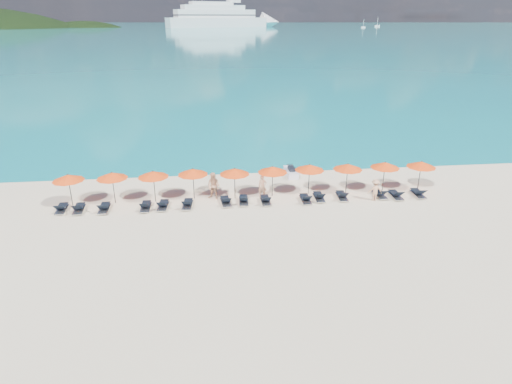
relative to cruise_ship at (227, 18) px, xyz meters
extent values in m
plane|color=beige|center=(-26.09, -545.27, -10.77)|extent=(1400.00, 1400.00, 0.00)
cube|color=#1FA9B2|center=(-26.09, 114.73, -10.76)|extent=(1600.00, 1300.00, 0.01)
ellipsoid|color=black|center=(-176.09, 14.73, -45.77)|extent=(162.00, 126.00, 85.50)
cube|color=silver|center=(-12.40, -4.58, -5.14)|extent=(124.00, 64.09, 11.26)
cone|color=silver|center=(57.32, 21.19, -5.14)|extent=(31.83, 31.83, 24.78)
cube|color=silver|center=(-14.51, -5.36, 5.00)|extent=(99.59, 52.33, 9.01)
cube|color=silver|center=(-16.62, -6.15, 11.75)|extent=(77.90, 42.48, 5.63)
cube|color=silver|center=(-18.73, -6.93, 16.26)|extent=(53.49, 30.72, 3.94)
cube|color=black|center=(-14.51, -5.36, 3.31)|extent=(100.83, 52.97, 1.01)
cube|color=black|center=(-14.51, -5.36, 7.25)|extent=(98.35, 51.69, 1.01)
cube|color=silver|center=(161.06, -37.67, -10.08)|extent=(5.14, 1.71, 1.37)
cylinder|color=silver|center=(161.06, -37.67, -5.63)|extent=(0.31, 0.31, 8.57)
cube|color=silver|center=(202.10, 23.29, -9.89)|extent=(6.60, 2.20, 1.76)
cylinder|color=silver|center=(202.10, 23.29, -4.17)|extent=(0.40, 0.40, 11.00)
cube|color=white|center=(-22.56, -536.20, -10.49)|extent=(0.89, 2.23, 0.51)
cube|color=black|center=(-22.55, -536.38, -10.13)|extent=(0.49, 0.93, 0.32)
cylinder|color=black|center=(-22.58, -535.65, -9.99)|extent=(0.51, 0.07, 0.06)
imported|color=tan|center=(-25.42, -540.36, -9.95)|extent=(0.61, 0.41, 1.63)
imported|color=tan|center=(-28.85, -540.25, -9.81)|extent=(1.08, 0.92, 1.93)
imported|color=tan|center=(-17.71, -541.83, -9.98)|extent=(1.03, 0.51, 1.57)
cylinder|color=black|center=(-38.47, -540.32, -9.67)|extent=(0.05, 0.05, 2.20)
cone|color=#FF4811|center=(-38.47, -540.32, -8.75)|extent=(2.10, 2.10, 0.42)
sphere|color=black|center=(-38.47, -540.32, -8.53)|extent=(0.08, 0.08, 0.08)
cylinder|color=black|center=(-35.65, -540.23, -9.67)|extent=(0.05, 0.05, 2.20)
cone|color=#FF4811|center=(-35.65, -540.23, -8.75)|extent=(2.10, 2.10, 0.42)
sphere|color=black|center=(-35.65, -540.23, -8.53)|extent=(0.08, 0.08, 0.08)
cylinder|color=black|center=(-32.92, -540.27, -9.67)|extent=(0.05, 0.05, 2.20)
cone|color=#FF4811|center=(-32.92, -540.27, -8.75)|extent=(2.10, 2.10, 0.42)
sphere|color=black|center=(-32.92, -540.27, -8.53)|extent=(0.08, 0.08, 0.08)
cylinder|color=black|center=(-30.24, -540.08, -9.67)|extent=(0.05, 0.05, 2.20)
cone|color=#FF4811|center=(-30.24, -540.08, -8.75)|extent=(2.10, 2.10, 0.42)
sphere|color=black|center=(-30.24, -540.08, -8.53)|extent=(0.08, 0.08, 0.08)
cylinder|color=black|center=(-27.37, -540.33, -9.67)|extent=(0.05, 0.05, 2.20)
cone|color=#FF4811|center=(-27.37, -540.33, -8.75)|extent=(2.10, 2.10, 0.42)
sphere|color=black|center=(-27.37, -540.33, -8.53)|extent=(0.08, 0.08, 0.08)
cylinder|color=black|center=(-24.69, -540.23, -9.67)|extent=(0.05, 0.05, 2.20)
cone|color=#FF4811|center=(-24.69, -540.23, -8.75)|extent=(2.10, 2.10, 0.42)
sphere|color=black|center=(-24.69, -540.23, -8.53)|extent=(0.08, 0.08, 0.08)
cylinder|color=black|center=(-22.01, -540.10, -9.67)|extent=(0.05, 0.05, 2.20)
cone|color=#FF4811|center=(-22.01, -540.10, -8.75)|extent=(2.10, 2.10, 0.42)
sphere|color=black|center=(-22.01, -540.10, -8.53)|extent=(0.08, 0.08, 0.08)
cylinder|color=black|center=(-19.26, -540.24, -9.67)|extent=(0.05, 0.05, 2.20)
cone|color=#FF4811|center=(-19.26, -540.24, -8.75)|extent=(2.10, 2.10, 0.42)
sphere|color=black|center=(-19.26, -540.24, -8.53)|extent=(0.08, 0.08, 0.08)
cylinder|color=black|center=(-16.47, -540.19, -9.67)|extent=(0.05, 0.05, 2.20)
cone|color=#FF4811|center=(-16.47, -540.19, -8.75)|extent=(2.10, 2.10, 0.42)
sphere|color=black|center=(-16.47, -540.19, -8.53)|extent=(0.08, 0.08, 0.08)
cylinder|color=black|center=(-13.79, -540.33, -9.67)|extent=(0.05, 0.05, 2.20)
cone|color=#FF4811|center=(-13.79, -540.33, -8.75)|extent=(2.10, 2.10, 0.42)
sphere|color=black|center=(-13.79, -540.33, -8.53)|extent=(0.08, 0.08, 0.08)
cube|color=silver|center=(-38.90, -541.27, -10.63)|extent=(0.74, 1.74, 0.06)
cube|color=black|center=(-38.92, -541.02, -10.47)|extent=(0.63, 1.14, 0.04)
cube|color=black|center=(-38.86, -541.82, -10.22)|extent=(0.59, 0.58, 0.43)
cube|color=silver|center=(-37.76, -541.40, -10.63)|extent=(0.75, 1.74, 0.06)
cube|color=black|center=(-37.78, -541.15, -10.47)|extent=(0.63, 1.14, 0.04)
cube|color=black|center=(-37.72, -541.95, -10.22)|extent=(0.59, 0.58, 0.43)
cube|color=silver|center=(-36.13, -541.49, -10.63)|extent=(0.67, 1.72, 0.06)
cube|color=black|center=(-36.14, -541.24, -10.47)|extent=(0.58, 1.12, 0.04)
cube|color=black|center=(-36.11, -542.04, -10.22)|extent=(0.57, 0.55, 0.43)
cube|color=silver|center=(-33.43, -541.54, -10.63)|extent=(0.62, 1.70, 0.06)
cube|color=black|center=(-33.43, -541.29, -10.47)|extent=(0.55, 1.10, 0.04)
cube|color=black|center=(-33.43, -542.09, -10.22)|extent=(0.55, 0.54, 0.43)
cube|color=silver|center=(-32.29, -541.48, -10.63)|extent=(0.76, 1.75, 0.06)
cube|color=black|center=(-32.27, -541.23, -10.47)|extent=(0.64, 1.14, 0.04)
cube|color=black|center=(-32.34, -542.03, -10.22)|extent=(0.59, 0.58, 0.43)
cube|color=silver|center=(-30.67, -541.49, -10.63)|extent=(0.76, 1.75, 0.06)
cube|color=black|center=(-30.64, -541.24, -10.47)|extent=(0.64, 1.14, 0.04)
cube|color=black|center=(-30.71, -542.04, -10.22)|extent=(0.59, 0.58, 0.43)
cube|color=silver|center=(-28.07, -541.32, -10.63)|extent=(0.79, 1.75, 0.06)
cube|color=black|center=(-28.10, -541.07, -10.47)|extent=(0.66, 1.15, 0.04)
cube|color=black|center=(-28.02, -541.86, -10.22)|extent=(0.60, 0.59, 0.43)
cube|color=silver|center=(-26.84, -541.26, -10.63)|extent=(0.73, 1.74, 0.06)
cube|color=black|center=(-26.82, -541.01, -10.47)|extent=(0.62, 1.13, 0.04)
cube|color=black|center=(-26.87, -541.81, -10.22)|extent=(0.58, 0.57, 0.43)
cube|color=silver|center=(-25.34, -541.42, -10.63)|extent=(0.64, 1.71, 0.06)
cube|color=black|center=(-25.34, -541.17, -10.47)|extent=(0.57, 1.11, 0.04)
cube|color=black|center=(-25.33, -541.97, -10.22)|extent=(0.56, 0.54, 0.43)
cube|color=silver|center=(-22.54, -541.54, -10.63)|extent=(0.65, 1.71, 0.06)
cube|color=black|center=(-22.54, -541.29, -10.47)|extent=(0.57, 1.11, 0.04)
cube|color=black|center=(-22.55, -542.09, -10.22)|extent=(0.56, 0.55, 0.43)
cube|color=silver|center=(-21.53, -541.27, -10.63)|extent=(0.71, 1.73, 0.06)
cube|color=black|center=(-21.51, -541.02, -10.47)|extent=(0.61, 1.13, 0.04)
cube|color=black|center=(-21.56, -541.82, -10.22)|extent=(0.58, 0.56, 0.43)
cube|color=silver|center=(-19.87, -541.28, -10.63)|extent=(0.75, 1.74, 0.06)
cube|color=black|center=(-19.85, -541.03, -10.47)|extent=(0.63, 1.14, 0.04)
cube|color=black|center=(-19.91, -541.83, -10.22)|extent=(0.59, 0.58, 0.43)
cube|color=silver|center=(-17.10, -541.24, -10.63)|extent=(0.68, 1.72, 0.06)
cube|color=black|center=(-17.10, -540.99, -10.47)|extent=(0.59, 1.12, 0.04)
cube|color=black|center=(-17.08, -541.79, -10.22)|extent=(0.57, 0.56, 0.43)
cube|color=silver|center=(-16.02, -541.55, -10.63)|extent=(0.65, 1.71, 0.06)
cube|color=black|center=(-16.01, -541.30, -10.47)|extent=(0.57, 1.11, 0.04)
cube|color=black|center=(-16.03, -542.10, -10.22)|extent=(0.56, 0.55, 0.43)
cube|color=silver|center=(-14.31, -541.44, -10.63)|extent=(0.67, 1.72, 0.06)
cube|color=black|center=(-14.30, -541.19, -10.47)|extent=(0.58, 1.12, 0.04)
cube|color=black|center=(-14.32, -541.99, -10.22)|extent=(0.57, 0.55, 0.43)
camera|label=1|loc=(-29.06, -568.22, 1.14)|focal=30.00mm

